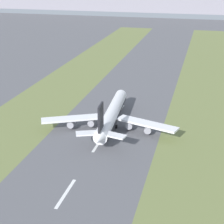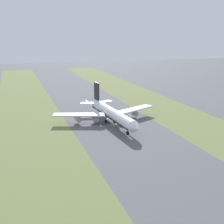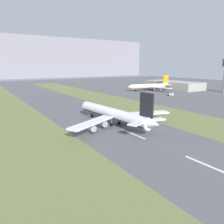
% 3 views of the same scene
% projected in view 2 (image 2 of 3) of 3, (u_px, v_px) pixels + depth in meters
% --- Properties ---
extents(ground_plane, '(800.00, 800.00, 0.00)m').
position_uv_depth(ground_plane, '(115.00, 125.00, 176.04)').
color(ground_plane, '#56565B').
extents(grass_median_west, '(40.00, 600.00, 0.01)m').
position_uv_depth(grass_median_west, '(185.00, 119.00, 189.52)').
color(grass_median_west, olive).
rests_on(grass_median_west, ground).
extents(grass_median_east, '(40.00, 600.00, 0.01)m').
position_uv_depth(grass_median_east, '(33.00, 133.00, 162.56)').
color(grass_median_east, olive).
rests_on(grass_median_east, ground).
extents(centreline_dash_near, '(1.20, 18.00, 0.01)m').
position_uv_depth(centreline_dash_near, '(88.00, 102.00, 234.10)').
color(centreline_dash_near, silver).
rests_on(centreline_dash_near, ground).
extents(centreline_dash_mid, '(1.20, 18.00, 0.01)m').
position_uv_depth(centreline_dash_mid, '(104.00, 115.00, 197.22)').
color(centreline_dash_mid, silver).
rests_on(centreline_dash_mid, ground).
extents(centreline_dash_far, '(1.20, 18.00, 0.01)m').
position_uv_depth(centreline_dash_far, '(126.00, 134.00, 160.33)').
color(centreline_dash_far, silver).
rests_on(centreline_dash_far, ground).
extents(airplane_main_jet, '(63.97, 67.22, 20.20)m').
position_uv_depth(airplane_main_jet, '(111.00, 113.00, 178.75)').
color(airplane_main_jet, white).
rests_on(airplane_main_jet, ground).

